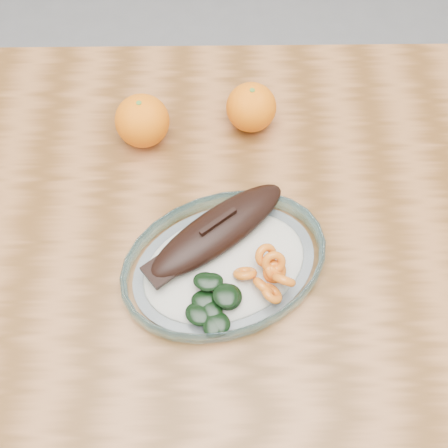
# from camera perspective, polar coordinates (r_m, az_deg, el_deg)

# --- Properties ---
(ground) EXTENTS (3.00, 3.00, 0.00)m
(ground) POSITION_cam_1_polar(r_m,az_deg,el_deg) (1.51, -2.73, -15.40)
(ground) COLOR slate
(ground) RESTS_ON ground
(dining_table) EXTENTS (1.20, 0.80, 0.75)m
(dining_table) POSITION_cam_1_polar(r_m,az_deg,el_deg) (0.90, -4.46, -4.95)
(dining_table) COLOR brown
(dining_table) RESTS_ON ground
(plated_meal) EXTENTS (0.67, 0.67, 0.08)m
(plated_meal) POSITION_cam_1_polar(r_m,az_deg,el_deg) (0.77, 0.04, -3.83)
(plated_meal) COLOR white
(plated_meal) RESTS_ON dining_table
(orange_left) EXTENTS (0.08, 0.08, 0.08)m
(orange_left) POSITION_cam_1_polar(r_m,az_deg,el_deg) (0.89, -8.30, 10.33)
(orange_left) COLOR #FF6F05
(orange_left) RESTS_ON dining_table
(orange_right) EXTENTS (0.08, 0.08, 0.08)m
(orange_right) POSITION_cam_1_polar(r_m,az_deg,el_deg) (0.90, 2.78, 11.76)
(orange_right) COLOR #FF6F05
(orange_right) RESTS_ON dining_table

